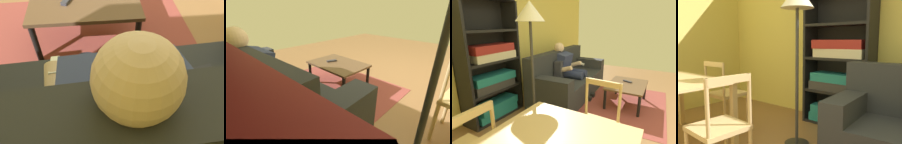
{
  "view_description": "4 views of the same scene",
  "coord_description": "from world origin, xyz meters",
  "views": [
    {
      "loc": [
        0.9,
        2.58,
        1.39
      ],
      "look_at": [
        0.85,
        1.98,
        0.73
      ],
      "focal_mm": 36.23,
      "sensor_mm": 36.0,
      "label": 1
    },
    {
      "loc": [
        -0.8,
        2.58,
        1.28
      ],
      "look_at": [
        0.97,
        0.86,
        0.24
      ],
      "focal_mm": 25.11,
      "sensor_mm": 36.0,
      "label": 2
    },
    {
      "loc": [
        -2.35,
        0.32,
        1.51
      ],
      "look_at": [
        -0.44,
        1.42,
        0.9
      ],
      "focal_mm": 28.32,
      "sensor_mm": 36.0,
      "label": 3
    },
    {
      "loc": [
        0.87,
        -0.21,
        1.18
      ],
      "look_at": [
        -0.44,
        1.42,
        0.9
      ],
      "focal_mm": 36.87,
      "sensor_mm": 36.0,
      "label": 4
    }
  ],
  "objects": [
    {
      "name": "dining_chair_near_wall",
      "position": [
        -1.73,
        1.62,
        0.47
      ],
      "size": [
        0.43,
        0.43,
        0.92
      ],
      "color": "tan",
      "rests_on": "ground_plane"
    },
    {
      "name": "floor_lamp",
      "position": [
        -0.64,
        1.78,
        1.49
      ],
      "size": [
        0.36,
        0.36,
        1.77
      ],
      "color": "black",
      "rests_on": "ground_plane"
    },
    {
      "name": "dining_chair_facing_couch",
      "position": [
        -0.75,
        0.86,
        0.46
      ],
      "size": [
        0.44,
        0.44,
        0.92
      ],
      "color": "tan",
      "rests_on": "ground_plane"
    },
    {
      "name": "bookshelf",
      "position": [
        -0.59,
        2.68,
        0.77
      ],
      "size": [
        0.95,
        0.36,
        1.88
      ],
      "color": "black",
      "rests_on": "ground_plane"
    },
    {
      "name": "wall_back",
      "position": [
        0.0,
        2.93,
        1.29
      ],
      "size": [
        6.05,
        0.12,
        2.58
      ],
      "primitive_type": "cube",
      "color": "#DBC660",
      "rests_on": "ground_plane"
    }
  ]
}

